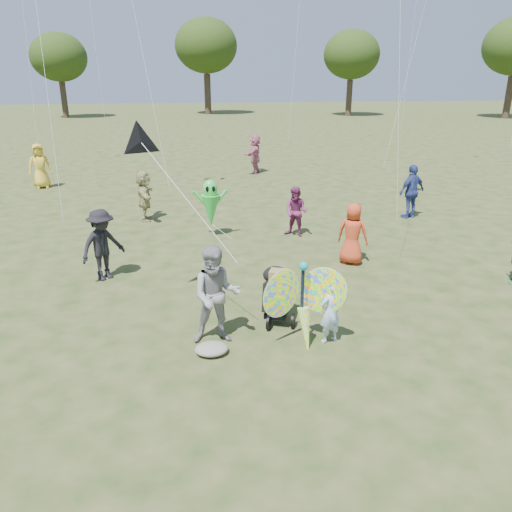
# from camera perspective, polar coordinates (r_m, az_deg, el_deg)

# --- Properties ---
(ground) EXTENTS (160.00, 160.00, 0.00)m
(ground) POSITION_cam_1_polar(r_m,az_deg,el_deg) (9.44, 2.59, -9.34)
(ground) COLOR #51592B
(ground) RESTS_ON ground
(child_girl) EXTENTS (0.51, 0.42, 1.20)m
(child_girl) POSITION_cam_1_polar(r_m,az_deg,el_deg) (9.14, 8.49, -6.36)
(child_girl) COLOR #B3CEFE
(child_girl) RESTS_ON ground
(adult_man) EXTENTS (0.93, 0.74, 1.83)m
(adult_man) POSITION_cam_1_polar(r_m,az_deg,el_deg) (8.96, -4.56, -4.51)
(adult_man) COLOR gray
(adult_man) RESTS_ON ground
(grey_bag) EXTENTS (0.59, 0.48, 0.19)m
(grey_bag) POSITION_cam_1_polar(r_m,az_deg,el_deg) (8.94, -5.10, -10.53)
(grey_bag) COLOR gray
(grey_bag) RESTS_ON ground
(crowd_a) EXTENTS (0.93, 0.84, 1.60)m
(crowd_a) POSITION_cam_1_polar(r_m,az_deg,el_deg) (12.98, 10.98, 2.52)
(crowd_a) COLOR #CA3F20
(crowd_a) RESTS_ON ground
(crowd_b) EXTENTS (1.26, 1.20, 1.72)m
(crowd_b) POSITION_cam_1_polar(r_m,az_deg,el_deg) (12.25, -17.15, 1.22)
(crowd_b) COLOR black
(crowd_b) RESTS_ON ground
(crowd_c) EXTENTS (1.15, 0.81, 1.81)m
(crowd_c) POSITION_cam_1_polar(r_m,az_deg,el_deg) (17.72, 17.37, 7.05)
(crowd_c) COLOR #314087
(crowd_c) RESTS_ON ground
(crowd_d) EXTENTS (0.51, 1.55, 1.67)m
(crowd_d) POSITION_cam_1_polar(r_m,az_deg,el_deg) (17.07, -12.64, 6.75)
(crowd_d) COLOR tan
(crowd_d) RESTS_ON ground
(crowd_e) EXTENTS (0.92, 0.88, 1.49)m
(crowd_e) POSITION_cam_1_polar(r_m,az_deg,el_deg) (15.03, 4.61, 5.05)
(crowd_e) COLOR #742656
(crowd_e) RESTS_ON ground
(crowd_g) EXTENTS (1.04, 0.81, 1.88)m
(crowd_g) POSITION_cam_1_polar(r_m,az_deg,el_deg) (23.44, -23.48, 9.41)
(crowd_g) COLOR gold
(crowd_g) RESTS_ON ground
(crowd_j) EXTENTS (1.26, 1.85, 1.91)m
(crowd_j) POSITION_cam_1_polar(r_m,az_deg,el_deg) (24.87, -0.14, 11.61)
(crowd_j) COLOR #C6718E
(crowd_j) RESTS_ON ground
(jogging_stroller) EXTENTS (0.75, 1.14, 1.09)m
(jogging_stroller) POSITION_cam_1_polar(r_m,az_deg,el_deg) (9.85, 2.46, -4.03)
(jogging_stroller) COLOR black
(jogging_stroller) RESTS_ON ground
(butterfly_kite) EXTENTS (1.74, 0.75, 1.80)m
(butterfly_kite) POSITION_cam_1_polar(r_m,az_deg,el_deg) (8.90, 5.47, -5.46)
(butterfly_kite) COLOR red
(butterfly_kite) RESTS_ON ground
(delta_kite_rig) EXTENTS (2.10, 1.97, 2.36)m
(delta_kite_rig) POSITION_cam_1_polar(r_m,az_deg,el_deg) (9.97, -12.95, 12.49)
(delta_kite_rig) COLOR black
(delta_kite_rig) RESTS_ON ground
(alien_kite) EXTENTS (1.12, 0.69, 1.74)m
(alien_kite) POSITION_cam_1_polar(r_m,az_deg,el_deg) (14.91, -5.21, 5.79)
(alien_kite) COLOR green
(alien_kite) RESTS_ON ground
(tree_line) EXTENTS (91.78, 33.60, 10.79)m
(tree_line) POSITION_cam_1_polar(r_m,az_deg,el_deg) (53.36, -3.10, 22.49)
(tree_line) COLOR #3A2D21
(tree_line) RESTS_ON ground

